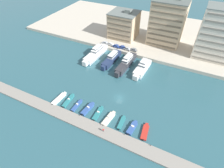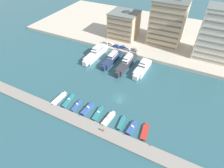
{
  "view_description": "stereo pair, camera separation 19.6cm",
  "coord_description": "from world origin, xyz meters",
  "px_view_note": "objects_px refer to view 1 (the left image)",
  "views": [
    {
      "loc": [
        20.43,
        -49.19,
        55.8
      ],
      "look_at": [
        -5.79,
        4.14,
        2.5
      ],
      "focal_mm": 28.0,
      "sensor_mm": 36.0,
      "label": 1
    },
    {
      "loc": [
        20.6,
        -49.1,
        55.8
      ],
      "look_at": [
        -5.79,
        4.14,
        2.5
      ],
      "focal_mm": 28.0,
      "sensor_mm": 36.0,
      "label": 2
    }
  ],
  "objects_px": {
    "yacht_charcoal_mid_left": "(126,63)",
    "car_blue_center_left": "(122,47)",
    "pedestrian_near_edge": "(103,130)",
    "car_white_left": "(111,44)",
    "motorboat_blue_center_left": "(88,109)",
    "car_silver_center": "(127,49)",
    "car_blue_mid_left": "(116,46)",
    "yacht_navy_left": "(112,59)",
    "motorboat_cream_center_right": "(109,119)",
    "motorboat_teal_mid_right": "(121,123)",
    "car_silver_far_left": "(105,43)",
    "yacht_white_far_left": "(96,53)",
    "motorboat_teal_center": "(98,113)",
    "motorboat_blue_mid_left": "(77,105)",
    "yacht_white_center_left": "(142,68)",
    "car_grey_center_right": "(134,50)",
    "motorboat_red_far_right": "(145,132)",
    "motorboat_blue_right": "(132,128)",
    "motorboat_white_far_left": "(59,99)",
    "motorboat_teal_left": "(68,101)"
  },
  "relations": [
    {
      "from": "car_white_left",
      "to": "car_silver_center",
      "type": "distance_m",
      "value": 11.19
    },
    {
      "from": "car_silver_center",
      "to": "yacht_navy_left",
      "type": "bearing_deg",
      "value": -108.78
    },
    {
      "from": "motorboat_red_far_right",
      "to": "car_white_left",
      "type": "relative_size",
      "value": 1.82
    },
    {
      "from": "yacht_white_center_left",
      "to": "motorboat_teal_mid_right",
      "type": "height_order",
      "value": "yacht_white_center_left"
    },
    {
      "from": "motorboat_teal_center",
      "to": "yacht_navy_left",
      "type": "bearing_deg",
      "value": 107.82
    },
    {
      "from": "motorboat_blue_mid_left",
      "to": "car_white_left",
      "type": "bearing_deg",
      "value": 99.73
    },
    {
      "from": "yacht_navy_left",
      "to": "motorboat_blue_center_left",
      "type": "relative_size",
      "value": 2.49
    },
    {
      "from": "motorboat_teal_mid_right",
      "to": "car_silver_far_left",
      "type": "relative_size",
      "value": 1.69
    },
    {
      "from": "motorboat_blue_center_left",
      "to": "car_silver_center",
      "type": "height_order",
      "value": "car_silver_center"
    },
    {
      "from": "car_silver_center",
      "to": "pedestrian_near_edge",
      "type": "xyz_separation_m",
      "value": [
        13.2,
        -54.32,
        -1.08
      ]
    },
    {
      "from": "motorboat_teal_center",
      "to": "car_white_left",
      "type": "xyz_separation_m",
      "value": [
        -18.33,
        48.37,
        2.41
      ]
    },
    {
      "from": "car_silver_far_left",
      "to": "car_white_left",
      "type": "height_order",
      "value": "same"
    },
    {
      "from": "motorboat_teal_center",
      "to": "motorboat_blue_center_left",
      "type": "bearing_deg",
      "value": 179.18
    },
    {
      "from": "pedestrian_near_edge",
      "to": "car_blue_center_left",
      "type": "bearing_deg",
      "value": 106.8
    },
    {
      "from": "car_silver_far_left",
      "to": "motorboat_teal_center",
      "type": "bearing_deg",
      "value": -65.46
    },
    {
      "from": "motorboat_blue_center_left",
      "to": "car_blue_mid_left",
      "type": "distance_m",
      "value": 48.63
    },
    {
      "from": "motorboat_white_far_left",
      "to": "motorboat_red_far_right",
      "type": "distance_m",
      "value": 38.76
    },
    {
      "from": "motorboat_cream_center_right",
      "to": "yacht_navy_left",
      "type": "bearing_deg",
      "value": 114.63
    },
    {
      "from": "motorboat_teal_mid_right",
      "to": "car_grey_center_right",
      "type": "xyz_separation_m",
      "value": [
        -13.64,
        48.36,
        2.43
      ]
    },
    {
      "from": "motorboat_cream_center_right",
      "to": "motorboat_red_far_right",
      "type": "bearing_deg",
      "value": 2.71
    },
    {
      "from": "yacht_charcoal_mid_left",
      "to": "motorboat_blue_right",
      "type": "height_order",
      "value": "yacht_charcoal_mid_left"
    },
    {
      "from": "yacht_white_far_left",
      "to": "car_grey_center_right",
      "type": "xyz_separation_m",
      "value": [
        18.54,
        12.09,
        0.71
      ]
    },
    {
      "from": "motorboat_cream_center_right",
      "to": "car_blue_mid_left",
      "type": "bearing_deg",
      "value": 111.85
    },
    {
      "from": "yacht_white_far_left",
      "to": "car_silver_far_left",
      "type": "bearing_deg",
      "value": 90.71
    },
    {
      "from": "car_silver_far_left",
      "to": "pedestrian_near_edge",
      "type": "height_order",
      "value": "car_silver_far_left"
    },
    {
      "from": "motorboat_teal_center",
      "to": "car_blue_center_left",
      "type": "distance_m",
      "value": 49.3
    },
    {
      "from": "yacht_navy_left",
      "to": "yacht_charcoal_mid_left",
      "type": "relative_size",
      "value": 0.88
    },
    {
      "from": "yacht_white_center_left",
      "to": "car_grey_center_right",
      "type": "xyz_separation_m",
      "value": [
        -9.86,
        13.37,
        0.79
      ]
    },
    {
      "from": "motorboat_blue_right",
      "to": "car_grey_center_right",
      "type": "relative_size",
      "value": 1.68
    },
    {
      "from": "yacht_navy_left",
      "to": "pedestrian_near_edge",
      "type": "height_order",
      "value": "yacht_navy_left"
    },
    {
      "from": "yacht_navy_left",
      "to": "motorboat_cream_center_right",
      "type": "distance_m",
      "value": 39.51
    },
    {
      "from": "yacht_navy_left",
      "to": "motorboat_teal_mid_right",
      "type": "height_order",
      "value": "yacht_navy_left"
    },
    {
      "from": "yacht_white_center_left",
      "to": "car_silver_far_left",
      "type": "xyz_separation_m",
      "value": [
        -28.55,
        13.26,
        0.79
      ]
    },
    {
      "from": "pedestrian_near_edge",
      "to": "car_white_left",
      "type": "bearing_deg",
      "value": 113.95
    },
    {
      "from": "motorboat_teal_left",
      "to": "car_blue_mid_left",
      "type": "relative_size",
      "value": 2.01
    },
    {
      "from": "yacht_white_center_left",
      "to": "motorboat_blue_center_left",
      "type": "relative_size",
      "value": 2.32
    },
    {
      "from": "motorboat_blue_center_left",
      "to": "motorboat_teal_center",
      "type": "xyz_separation_m",
      "value": [
        4.82,
        -0.07,
        -0.18
      ]
    },
    {
      "from": "motorboat_white_far_left",
      "to": "car_silver_center",
      "type": "distance_m",
      "value": 49.84
    },
    {
      "from": "motorboat_teal_center",
      "to": "car_blue_mid_left",
      "type": "height_order",
      "value": "car_blue_mid_left"
    },
    {
      "from": "motorboat_teal_mid_right",
      "to": "car_silver_center",
      "type": "bearing_deg",
      "value": 110.05
    },
    {
      "from": "yacht_charcoal_mid_left",
      "to": "motorboat_white_far_left",
      "type": "distance_m",
      "value": 39.22
    },
    {
      "from": "yacht_navy_left",
      "to": "car_blue_center_left",
      "type": "relative_size",
      "value": 4.71
    },
    {
      "from": "motorboat_teal_left",
      "to": "car_grey_center_right",
      "type": "bearing_deg",
      "value": 76.57
    },
    {
      "from": "yacht_charcoal_mid_left",
      "to": "pedestrian_near_edge",
      "type": "distance_m",
      "value": 42.31
    },
    {
      "from": "motorboat_blue_right",
      "to": "car_blue_center_left",
      "type": "relative_size",
      "value": 1.71
    },
    {
      "from": "motorboat_blue_mid_left",
      "to": "car_blue_center_left",
      "type": "xyz_separation_m",
      "value": [
        -0.46,
        48.41,
        2.42
      ]
    },
    {
      "from": "motorboat_teal_mid_right",
      "to": "motorboat_blue_right",
      "type": "relative_size",
      "value": 0.99
    },
    {
      "from": "motorboat_teal_mid_right",
      "to": "motorboat_white_far_left",
      "type": "bearing_deg",
      "value": -178.95
    },
    {
      "from": "yacht_charcoal_mid_left",
      "to": "car_blue_center_left",
      "type": "distance_m",
      "value": 15.44
    },
    {
      "from": "yacht_charcoal_mid_left",
      "to": "motorboat_blue_mid_left",
      "type": "relative_size",
      "value": 3.06
    }
  ]
}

